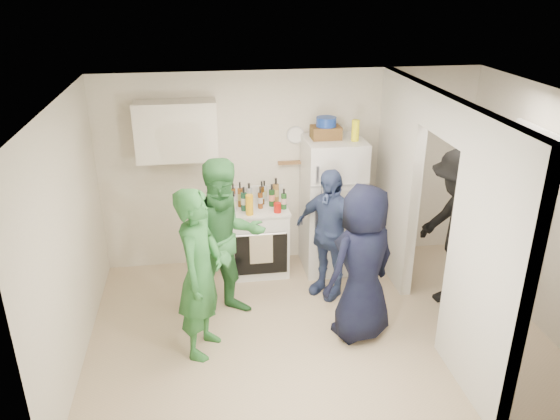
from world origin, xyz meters
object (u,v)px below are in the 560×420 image
object	(u,v)px
person_nook	(457,231)
wicker_basket	(326,132)
person_green_center	(226,241)
person_denim	(329,233)
fridge	(332,205)
stove	(258,239)
person_green_left	(200,274)
yellow_cup_stack_top	(355,130)
person_navy	(363,264)
blue_bowl	(326,122)

from	to	relation	value
person_nook	wicker_basket	bearing A→B (deg)	-141.10
person_green_center	person_denim	xyz separation A→B (m)	(1.19, 0.30, -0.13)
fridge	stove	bearing A→B (deg)	178.17
fridge	person_green_left	world-z (taller)	person_green_left
person_denim	person_green_center	bearing A→B (deg)	-116.43
person_green_center	person_nook	xyz separation A→B (m)	(2.53, -0.16, 0.02)
wicker_basket	person_denim	distance (m)	1.22
wicker_basket	person_nook	xyz separation A→B (m)	(1.25, -1.14, -0.86)
person_green_left	person_nook	distance (m)	2.85
person_green_center	person_nook	size ratio (longest dim) A/B	0.98
yellow_cup_stack_top	person_navy	bearing A→B (deg)	-100.55
wicker_basket	yellow_cup_stack_top	distance (m)	0.36
blue_bowl	person_nook	distance (m)	1.96
stove	person_navy	size ratio (longest dim) A/B	0.53
person_green_center	person_nook	distance (m)	2.54
yellow_cup_stack_top	person_navy	world-z (taller)	yellow_cup_stack_top
yellow_cup_stack_top	person_denim	distance (m)	1.26
stove	person_green_left	distance (m)	1.76
fridge	person_navy	size ratio (longest dim) A/B	1.02
wicker_basket	person_navy	world-z (taller)	wicker_basket
yellow_cup_stack_top	person_green_left	bearing A→B (deg)	-143.24
stove	person_green_center	size ratio (longest dim) A/B	0.48
wicker_basket	person_denim	world-z (taller)	wicker_basket
stove	wicker_basket	size ratio (longest dim) A/B	2.54
wicker_basket	stove	bearing A→B (deg)	-178.63
blue_bowl	person_green_left	xyz separation A→B (m)	(-1.57, -1.56, -1.05)
person_green_center	person_denim	bearing A→B (deg)	-4.35
person_green_center	yellow_cup_stack_top	bearing A→B (deg)	8.99
fridge	person_navy	world-z (taller)	fridge
fridge	wicker_basket	distance (m)	0.94
person_navy	person_green_center	bearing A→B (deg)	-47.80
fridge	yellow_cup_stack_top	bearing A→B (deg)	-24.44
fridge	person_denim	size ratio (longest dim) A/B	1.10
fridge	wicker_basket	bearing A→B (deg)	153.43
stove	person_green_left	size ratio (longest dim) A/B	0.50
wicker_basket	person_nook	distance (m)	1.90
blue_bowl	person_green_center	distance (m)	1.91
stove	person_green_left	xyz separation A→B (m)	(-0.73, -1.54, 0.44)
person_navy	person_nook	bearing A→B (deg)	173.38
person_denim	person_nook	xyz separation A→B (m)	(1.34, -0.46, 0.15)
person_green_center	person_denim	distance (m)	1.24
person_nook	person_green_left	bearing A→B (deg)	-90.16
blue_bowl	wicker_basket	bearing A→B (deg)	0.00
person_denim	wicker_basket	bearing A→B (deg)	132.09
person_navy	wicker_basket	bearing A→B (deg)	-112.92
person_green_center	person_nook	bearing A→B (deg)	-22.09
blue_bowl	person_green_left	size ratio (longest dim) A/B	0.14
wicker_basket	person_green_center	distance (m)	1.84
stove	yellow_cup_stack_top	bearing A→B (deg)	-6.40
person_green_center	blue_bowl	bearing A→B (deg)	18.99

